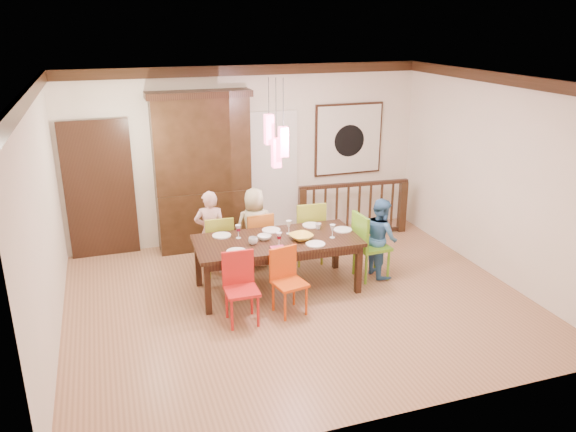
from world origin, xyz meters
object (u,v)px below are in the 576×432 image
object	(u,v)px
chair_end_right	(372,241)
person_far_mid	(255,227)
person_end_right	(380,237)
balustrade	(353,208)
chair_far_left	(218,240)
dining_table	(277,244)
person_far_left	(211,232)
china_hutch	(203,172)

from	to	relation	value
chair_end_right	person_far_mid	bearing A→B (deg)	53.85
person_far_mid	person_end_right	size ratio (longest dim) A/B	1.05
balustrade	person_far_mid	world-z (taller)	person_far_mid
chair_far_left	person_end_right	bearing A→B (deg)	163.47
chair_far_left	dining_table	bearing A→B (deg)	133.20
chair_far_left	chair_end_right	size ratio (longest dim) A/B	0.92
person_far_left	person_far_mid	world-z (taller)	person_far_left
dining_table	chair_end_right	bearing A→B (deg)	-1.13
chair_far_left	person_far_left	distance (m)	0.16
china_hutch	person_far_mid	size ratio (longest dim) A/B	2.09
china_hutch	balustrade	xyz separation A→B (m)	(2.52, -0.35, -0.78)
person_far_left	balustrade	bearing A→B (deg)	-151.46
balustrade	chair_far_left	bearing A→B (deg)	-158.99
balustrade	person_far_mid	distance (m)	2.05
balustrade	person_far_mid	size ratio (longest dim) A/B	1.61
chair_far_left	person_end_right	world-z (taller)	person_end_right
dining_table	balustrade	bearing A→B (deg)	41.31
dining_table	person_far_mid	distance (m)	0.89
person_far_left	person_end_right	xyz separation A→B (m)	(2.33, -0.85, -0.05)
chair_end_right	person_end_right	bearing A→B (deg)	-74.15
person_end_right	person_far_mid	bearing A→B (deg)	58.81
chair_far_left	person_far_left	bearing A→B (deg)	-28.46
china_hutch	person_end_right	size ratio (longest dim) A/B	2.18
balustrade	person_far_mid	bearing A→B (deg)	-157.09
chair_far_left	balustrade	xyz separation A→B (m)	(2.52, 0.76, -0.02)
dining_table	person_far_left	world-z (taller)	person_far_left
person_far_left	person_end_right	bearing A→B (deg)	173.43
chair_end_right	person_far_left	distance (m)	2.35
balustrade	person_far_mid	xyz separation A→B (m)	(-1.94, -0.65, 0.11)
chair_far_left	person_end_right	xyz separation A→B (m)	(2.23, -0.80, 0.06)
dining_table	china_hutch	size ratio (longest dim) A/B	0.89
dining_table	balustrade	size ratio (longest dim) A/B	1.15
china_hutch	person_far_left	xyz separation A→B (m)	(-0.10, -1.05, -0.64)
chair_end_right	person_far_mid	distance (m)	1.77
person_far_mid	china_hutch	bearing A→B (deg)	-54.80
chair_end_right	balustrade	bearing A→B (deg)	-19.00
china_hutch	person_far_left	world-z (taller)	china_hutch
china_hutch	person_end_right	distance (m)	3.01
dining_table	balustrade	distance (m)	2.43
chair_end_right	dining_table	bearing A→B (deg)	83.86
china_hutch	chair_end_right	bearing A→B (deg)	-43.50
chair_far_left	china_hutch	world-z (taller)	china_hutch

